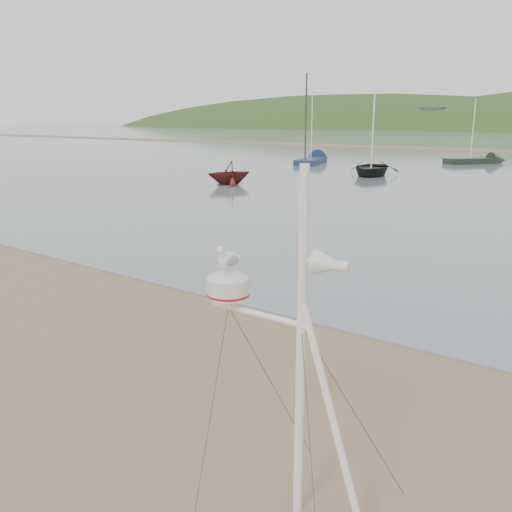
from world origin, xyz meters
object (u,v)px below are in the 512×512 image
Objects in this scene: mast_rig at (292,420)px; boat_red at (229,162)px; sailboat_dark_mid at (485,160)px; sailboat_blue_near at (316,159)px; boat_dark at (373,140)px.

mast_rig reaches higher than boat_red.
sailboat_blue_near is (-13.29, -8.07, -0.00)m from sailboat_dark_mid.
sailboat_blue_near reaches higher than mast_rig.
boat_red is 0.45× the size of sailboat_dark_mid.
mast_rig is 50.32m from sailboat_dark_mid.
boat_dark reaches higher than mast_rig.
sailboat_dark_mid reaches higher than boat_dark.
mast_rig is at bearing -60.05° from sailboat_blue_near.
boat_dark is at bearing -41.34° from sailboat_blue_near.
sailboat_blue_near is (-9.49, 8.34, -2.26)m from boat_dark.
boat_dark is 1.80× the size of boat_red.
mast_rig is 0.58× the size of sailboat_blue_near.
mast_rig is 0.71× the size of sailboat_dark_mid.
boat_red is (-19.00, 22.29, 0.37)m from mast_rig.
boat_dark is 0.80× the size of sailboat_dark_mid.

